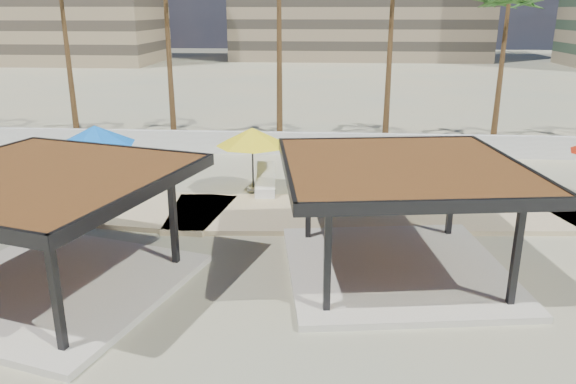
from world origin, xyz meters
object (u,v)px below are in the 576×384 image
pavilion_central (400,208)px  lounger_b (486,193)px  lounger_a (265,185)px  pavilion_west (45,222)px

pavilion_central → lounger_b: bearing=49.3°
lounger_b → lounger_a: bearing=113.0°
pavilion_central → lounger_b: pavilion_central is taller
pavilion_central → lounger_a: pavilion_central is taller
lounger_a → lounger_b: bearing=-97.5°
pavilion_central → lounger_a: size_ratio=2.96×
pavilion_central → pavilion_west: bearing=-176.8°
lounger_a → lounger_b: (8.87, -0.39, -0.04)m
pavilion_central → pavilion_west: pavilion_west is taller
lounger_b → pavilion_west: bearing=147.1°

